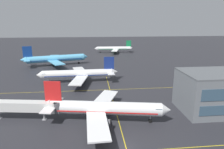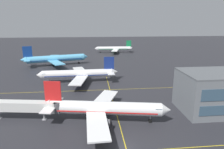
% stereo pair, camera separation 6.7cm
% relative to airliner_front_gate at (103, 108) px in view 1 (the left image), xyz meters
% --- Properties ---
extents(ground_plane, '(600.00, 600.00, 0.00)m').
position_rel_airliner_front_gate_xyz_m(ground_plane, '(4.28, -12.25, -3.90)').
color(ground_plane, '#28282D').
extents(airliner_front_gate, '(36.63, 31.20, 11.42)m').
position_rel_airliner_front_gate_xyz_m(airliner_front_gate, '(0.00, 0.00, 0.00)').
color(airliner_front_gate, white).
rests_on(airliner_front_gate, ground).
extents(airliner_second_row, '(36.64, 31.67, 11.41)m').
position_rel_airliner_front_gate_xyz_m(airliner_second_row, '(-8.94, 37.80, -0.00)').
color(airliner_second_row, white).
rests_on(airliner_second_row, ground).
extents(airliner_third_row, '(40.31, 34.33, 12.69)m').
position_rel_airliner_front_gate_xyz_m(airliner_third_row, '(-25.25, 74.29, 0.43)').
color(airliner_third_row, '#5BB7E5').
rests_on(airliner_third_row, ground).
extents(airliner_far_left_stand, '(33.42, 28.85, 10.40)m').
position_rel_airliner_front_gate_xyz_m(airliner_far_left_stand, '(16.76, 121.45, -0.35)').
color(airliner_far_left_stand, white).
rests_on(airliner_far_left_stand, ground).
extents(taxiway_markings, '(139.92, 88.49, 0.01)m').
position_rel_airliner_front_gate_xyz_m(taxiway_markings, '(4.28, 5.87, -3.89)').
color(taxiway_markings, yellow).
rests_on(taxiway_markings, ground).
extents(jet_bridge, '(21.21, 5.88, 5.58)m').
position_rel_airliner_front_gate_xyz_m(jet_bridge, '(-20.81, 3.07, 0.16)').
color(jet_bridge, silver).
rests_on(jet_bridge, ground).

